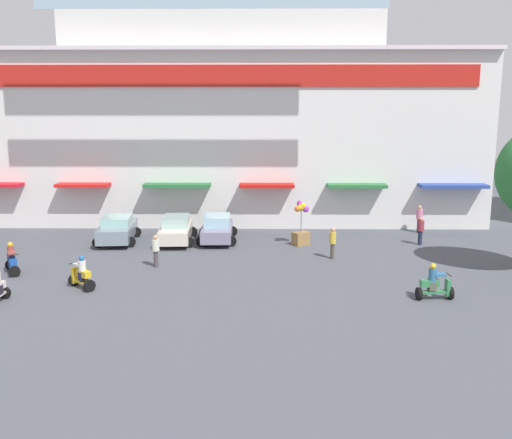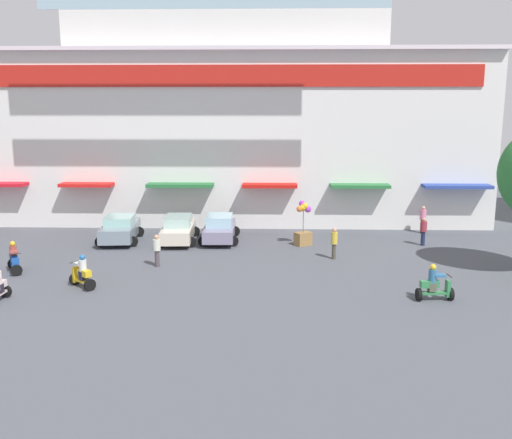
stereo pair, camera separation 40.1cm
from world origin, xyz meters
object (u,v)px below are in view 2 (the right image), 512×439
at_px(pedestrian_2, 423,218).
at_px(pedestrian_3, 334,241).
at_px(scooter_rider_0, 434,286).
at_px(parked_car_1, 178,229).
at_px(balloon_vendor_cart, 303,225).
at_px(scooter_rider_2, 14,260).
at_px(pedestrian_0, 423,230).
at_px(parked_car_2, 220,228).
at_px(pedestrian_1, 157,249).
at_px(scooter_rider_5, 82,274).
at_px(parked_car_0, 120,229).

height_order(pedestrian_2, pedestrian_3, pedestrian_2).
bearing_deg(scooter_rider_0, pedestrian_3, 118.80).
height_order(parked_car_1, scooter_rider_0, scooter_rider_0).
bearing_deg(pedestrian_3, balloon_vendor_cart, 116.32).
xyz_separation_m(scooter_rider_2, pedestrian_0, (20.73, 5.89, 0.28)).
bearing_deg(pedestrian_3, parked_car_2, 149.02).
xyz_separation_m(scooter_rider_2, balloon_vendor_cart, (13.97, 5.74, 0.52)).
xyz_separation_m(scooter_rider_2, pedestrian_1, (6.58, 1.17, 0.30)).
relative_size(scooter_rider_5, balloon_vendor_cart, 0.59).
relative_size(scooter_rider_0, scooter_rider_2, 1.02).
xyz_separation_m(scooter_rider_5, pedestrian_1, (2.59, 3.40, 0.28)).
distance_m(parked_car_1, pedestrian_2, 14.95).
bearing_deg(parked_car_2, pedestrian_1, -115.43).
bearing_deg(scooter_rider_5, parked_car_2, 59.65).
bearing_deg(pedestrian_0, pedestrian_1, -161.54).
xyz_separation_m(scooter_rider_5, pedestrian_0, (16.74, 8.13, 0.27)).
height_order(parked_car_0, scooter_rider_5, parked_car_0).
relative_size(parked_car_0, scooter_rider_0, 2.70).
distance_m(pedestrian_0, balloon_vendor_cart, 6.77).
bearing_deg(pedestrian_2, pedestrian_1, -152.13).
height_order(parked_car_2, scooter_rider_2, parked_car_2).
bearing_deg(pedestrian_0, scooter_rider_2, -164.14).
relative_size(parked_car_0, parked_car_1, 0.93).
bearing_deg(pedestrian_2, scooter_rider_2, -157.16).
height_order(scooter_rider_0, scooter_rider_5, scooter_rider_0).
bearing_deg(pedestrian_3, pedestrian_2, 45.61).
xyz_separation_m(parked_car_1, pedestrian_1, (-0.21, -5.18, 0.15)).
height_order(parked_car_1, parked_car_2, parked_car_2).
bearing_deg(scooter_rider_2, pedestrian_3, 10.42).
distance_m(parked_car_0, parked_car_2, 5.76).
bearing_deg(pedestrian_1, balloon_vendor_cart, 31.76).
bearing_deg(scooter_rider_2, pedestrian_2, 22.84).
distance_m(scooter_rider_2, pedestrian_2, 23.33).
bearing_deg(scooter_rider_0, pedestrian_2, 77.96).
xyz_separation_m(scooter_rider_2, pedestrian_3, (15.41, 2.83, 0.33)).
distance_m(scooter_rider_2, scooter_rider_5, 4.58).
bearing_deg(pedestrian_2, parked_car_0, -171.16).
distance_m(scooter_rider_2, balloon_vendor_cart, 15.11).
distance_m(scooter_rider_5, pedestrian_1, 4.28).
bearing_deg(pedestrian_0, scooter_rider_0, -101.52).
bearing_deg(pedestrian_0, parked_car_1, 178.11).
distance_m(parked_car_1, pedestrian_0, 13.95).
xyz_separation_m(parked_car_0, pedestrian_3, (11.99, -3.41, 0.18)).
relative_size(parked_car_2, pedestrian_3, 2.49).
relative_size(scooter_rider_2, pedestrian_1, 0.93).
bearing_deg(scooter_rider_5, pedestrian_0, 25.90).
distance_m(parked_car_0, scooter_rider_2, 7.12).
relative_size(pedestrian_3, balloon_vendor_cart, 0.65).
bearing_deg(scooter_rider_2, pedestrian_1, 10.06).
bearing_deg(pedestrian_2, parked_car_1, -169.58).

